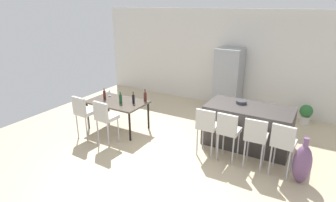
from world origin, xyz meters
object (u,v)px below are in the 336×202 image
wine_bottle_right (133,99)px  floor_vase (302,164)px  wine_glass_left (109,91)px  dining_chair_near (83,111)px  bar_chair_far (283,142)px  kitchen_island (248,126)px  dining_chair_far (105,116)px  dining_table (117,104)px  potted_plant (306,113)px  bar_chair_middle (228,129)px  refrigerator (228,80)px  bar_chair_right (256,135)px  wine_bottle_end (104,95)px  bar_chair_left (207,125)px  fruit_bowl (241,102)px  wine_bottle_inner (121,99)px  wine_bottle_far (145,97)px

wine_bottle_right → floor_vase: wine_bottle_right is taller
wine_glass_left → dining_chair_near: bearing=-82.8°
bar_chair_far → wine_glass_left: bearing=175.4°
dining_chair_near → floor_vase: size_ratio=1.19×
kitchen_island → dining_chair_far: dining_chair_far is taller
dining_table → potted_plant: size_ratio=2.71×
bar_chair_middle → refrigerator: size_ratio=0.57×
bar_chair_right → potted_plant: (0.68, 2.78, -0.40)m
refrigerator → dining_chair_near: bearing=-123.0°
wine_glass_left → potted_plant: size_ratio=0.33×
bar_chair_right → wine_bottle_end: 3.80m
bar_chair_middle → refrigerator: bearing=108.7°
bar_chair_left → bar_chair_far: (1.47, 0.00, 0.00)m
dining_table → potted_plant: 4.92m
dining_chair_far → wine_bottle_right: 0.91m
bar_chair_middle → floor_vase: bearing=-1.7°
floor_vase → kitchen_island: bearing=143.3°
wine_bottle_right → wine_glass_left: (-0.90, 0.16, 0.01)m
dining_table → bar_chair_left: bearing=-2.4°
wine_glass_left → bar_chair_right: bearing=-5.2°
wine_glass_left → potted_plant: 5.20m
bar_chair_middle → bar_chair_far: 1.02m
potted_plant → bar_chair_middle: bearing=-113.5°
bar_chair_left → wine_bottle_end: bar_chair_left is taller
bar_chair_right → potted_plant: bearing=76.3°
wine_bottle_right → fruit_bowl: 2.53m
bar_chair_right → dining_table: size_ratio=0.73×
bar_chair_left → refrigerator: (-0.49, 2.79, 0.22)m
wine_bottle_inner → wine_glass_left: bearing=153.3°
bar_chair_right → fruit_bowl: size_ratio=4.54×
bar_chair_right → wine_bottle_right: 2.99m
dining_chair_far → wine_bottle_end: (-0.69, 0.77, 0.16)m
wine_bottle_right → wine_glass_left: 0.92m
bar_chair_right → dining_table: 3.43m
floor_vase → potted_plant: size_ratio=1.65×
dining_chair_far → potted_plant: (3.78, 3.49, -0.40)m
bar_chair_far → fruit_bowl: size_ratio=4.54×
kitchen_island → refrigerator: bearing=120.0°
wine_bottle_right → wine_glass_left: size_ratio=1.69×
wine_glass_left → dining_table: bearing=-28.4°
wine_bottle_end → wine_bottle_right: bearing=8.5°
dining_chair_far → bar_chair_right: bearing=12.8°
bar_chair_middle → bar_chair_right: same height
wine_bottle_far → potted_plant: bearing=33.6°
dining_chair_far → potted_plant: bearing=42.7°
kitchen_island → wine_bottle_inner: wine_bottle_inner is taller
kitchen_island → wine_bottle_end: wine_bottle_end is taller
bar_chair_far → wine_bottle_inner: (-3.74, 0.03, 0.16)m
wine_bottle_inner → wine_bottle_end: bearing=176.6°
wine_bottle_far → floor_vase: (3.67, -0.50, -0.48)m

